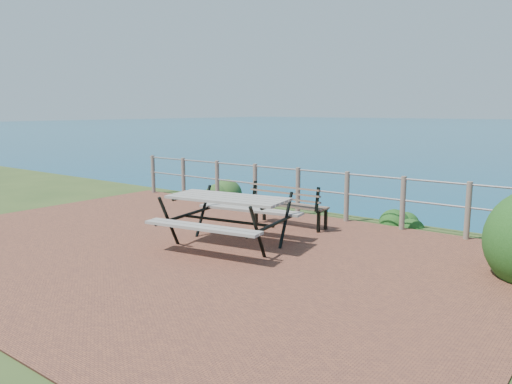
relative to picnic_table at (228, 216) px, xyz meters
The scene contains 6 objects.
ground 0.87m from the picnic_table, 133.35° to the right, with size 10.00×7.00×0.12m, color brown.
safety_railing 2.88m from the picnic_table, 99.53° to the left, with size 9.40×0.10×1.00m.
picnic_table is the anchor object (origin of this frame).
park_bench 1.81m from the picnic_table, 89.58° to the left, with size 1.51×0.43×0.84m.
shrub_lip_west 5.01m from the picnic_table, 133.17° to the left, with size 0.84×0.84×0.60m, color #25491B.
shrub_lip_east 3.89m from the picnic_table, 63.99° to the left, with size 0.80×0.80×0.55m, color #1A4415.
Camera 1 is at (5.65, -5.49, 2.23)m, focal length 35.00 mm.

